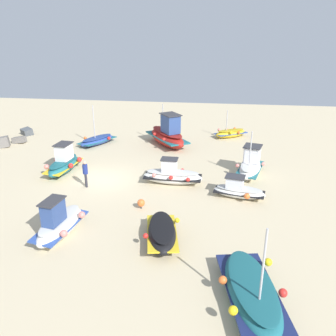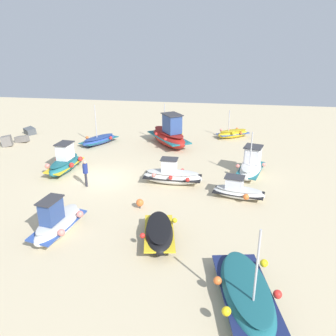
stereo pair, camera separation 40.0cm
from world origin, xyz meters
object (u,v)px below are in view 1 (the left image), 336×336
at_px(fishing_boat_7, 162,233).
at_px(fishing_boat_9, 97,140).
at_px(fishing_boat_1, 59,223).
at_px(fishing_boat_0, 172,175).
at_px(fishing_boat_8, 238,190).
at_px(fishing_boat_6, 231,133).
at_px(fishing_boat_4, 64,163).
at_px(fishing_boat_5, 252,291).
at_px(mooring_buoy_0, 141,203).
at_px(fishing_boat_2, 251,165).
at_px(person_walking, 85,172).
at_px(fishing_boat_3, 168,135).

xyz_separation_m(fishing_boat_7, fishing_boat_9, (14.42, 7.93, -0.11)).
bearing_deg(fishing_boat_1, fishing_boat_0, 154.89).
bearing_deg(fishing_boat_1, fishing_boat_8, 130.56).
xyz_separation_m(fishing_boat_6, fishing_boat_7, (-18.17, 3.69, 0.07)).
height_order(fishing_boat_4, fishing_boat_6, fishing_boat_6).
distance_m(fishing_boat_4, fishing_boat_5, 16.67).
bearing_deg(fishing_boat_4, mooring_buoy_0, -120.38).
distance_m(fishing_boat_1, mooring_buoy_0, 4.72).
bearing_deg(fishing_boat_8, fishing_boat_5, 101.34).
bearing_deg(fishing_boat_6, fishing_boat_0, -141.56).
bearing_deg(fishing_boat_7, fishing_boat_9, 17.75).
xyz_separation_m(fishing_boat_5, fishing_boat_6, (21.76, 0.21, -0.08)).
bearing_deg(fishing_boat_0, fishing_boat_8, 162.09).
height_order(fishing_boat_1, fishing_boat_5, fishing_boat_5).
height_order(fishing_boat_4, fishing_boat_9, fishing_boat_9).
bearing_deg(mooring_buoy_0, fishing_boat_0, -19.08).
bearing_deg(fishing_boat_4, fishing_boat_2, -78.83).
xyz_separation_m(fishing_boat_5, fishing_boat_8, (9.02, 0.07, -0.04)).
height_order(fishing_boat_9, mooring_buoy_0, fishing_boat_9).
bearing_deg(person_walking, fishing_boat_5, -73.58).
xyz_separation_m(fishing_boat_1, fishing_boat_6, (18.33, -8.72, -0.26)).
relative_size(fishing_boat_3, mooring_buoy_0, 8.97).
height_order(fishing_boat_4, fishing_boat_5, fishing_boat_5).
height_order(fishing_boat_1, fishing_boat_4, fishing_boat_1).
xyz_separation_m(fishing_boat_1, fishing_boat_9, (14.57, 2.90, -0.30)).
bearing_deg(person_walking, fishing_boat_4, 107.04).
bearing_deg(person_walking, mooring_buoy_0, -61.05).
distance_m(fishing_boat_3, fishing_boat_4, 9.52).
bearing_deg(fishing_boat_9, fishing_boat_2, -83.44).
bearing_deg(fishing_boat_7, fishing_boat_5, -143.72).
bearing_deg(fishing_boat_0, fishing_boat_4, -5.59).
bearing_deg(fishing_boat_2, fishing_boat_4, 110.45).
relative_size(fishing_boat_5, person_walking, 2.89).
height_order(fishing_boat_1, fishing_boat_2, fishing_boat_2).
distance_m(fishing_boat_4, person_walking, 3.33).
bearing_deg(fishing_boat_2, person_walking, 123.34).
distance_m(fishing_boat_3, fishing_boat_7, 15.02).
distance_m(fishing_boat_5, fishing_boat_8, 9.02).
bearing_deg(fishing_boat_5, fishing_boat_7, 36.13).
relative_size(fishing_boat_7, fishing_boat_9, 0.95).
height_order(fishing_boat_0, mooring_buoy_0, fishing_boat_0).
xyz_separation_m(fishing_boat_2, fishing_boat_6, (9.02, 1.11, -0.27)).
relative_size(fishing_boat_5, fishing_boat_7, 1.39).
height_order(fishing_boat_0, fishing_boat_9, fishing_boat_9).
relative_size(fishing_boat_1, fishing_boat_7, 1.04).
relative_size(fishing_boat_0, fishing_boat_6, 1.20).
relative_size(fishing_boat_6, mooring_buoy_0, 5.70).
height_order(fishing_boat_0, fishing_boat_8, fishing_boat_0).
bearing_deg(person_walking, fishing_boat_8, -31.10).
bearing_deg(fishing_boat_8, person_walking, 9.76).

